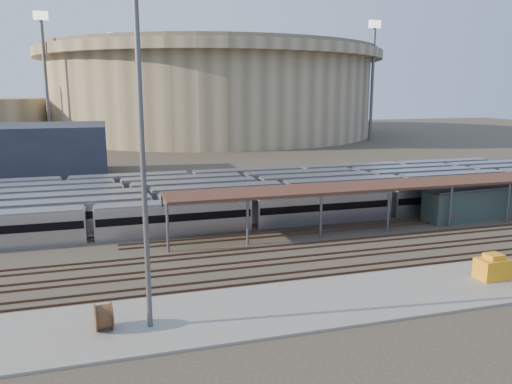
{
  "coord_description": "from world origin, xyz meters",
  "views": [
    {
      "loc": [
        -13.21,
        -48.86,
        16.46
      ],
      "look_at": [
        4.65,
        12.0,
        3.52
      ],
      "focal_mm": 35.0,
      "sensor_mm": 36.0,
      "label": 1
    }
  ],
  "objects": [
    {
      "name": "floodlight_3",
      "position": [
        -10.0,
        160.0,
        20.65
      ],
      "size": [
        4.0,
        1.0,
        38.4
      ],
      "color": "#505155",
      "rests_on": "ground"
    },
    {
      "name": "empty_tracks",
      "position": [
        0.0,
        -5.0,
        0.09
      ],
      "size": [
        170.0,
        9.62,
        0.18
      ],
      "color": "#4C3323",
      "rests_on": "ground"
    },
    {
      "name": "subway_trains",
      "position": [
        2.84,
        18.5,
        1.8
      ],
      "size": [
        130.16,
        23.9,
        3.6
      ],
      "color": "#B2B1B6",
      "rests_on": "ground"
    },
    {
      "name": "floodlight_0",
      "position": [
        -30.0,
        110.0,
        20.65
      ],
      "size": [
        4.0,
        1.0,
        38.4
      ],
      "color": "#505155",
      "rests_on": "ground"
    },
    {
      "name": "floodlight_2",
      "position": [
        70.0,
        100.0,
        20.65
      ],
      "size": [
        4.0,
        1.0,
        38.4
      ],
      "color": "#505155",
      "rests_on": "ground"
    },
    {
      "name": "teal_boxcar",
      "position": [
        33.29,
        4.0,
        1.97
      ],
      "size": [
        17.08,
        4.4,
        3.94
      ],
      "primitive_type": "cube",
      "rotation": [
        0.0,
        0.0,
        0.07
      ],
      "color": "#1B4441",
      "rests_on": "ground"
    },
    {
      "name": "ground",
      "position": [
        0.0,
        0.0,
        0.0
      ],
      "size": [
        420.0,
        420.0,
        0.0
      ],
      "primitive_type": "plane",
      "color": "#383026",
      "rests_on": "ground"
    },
    {
      "name": "stadium",
      "position": [
        25.0,
        140.0,
        16.47
      ],
      "size": [
        124.0,
        124.0,
        32.5
      ],
      "color": "tan",
      "rests_on": "ground"
    },
    {
      "name": "inspection_shed",
      "position": [
        22.0,
        4.0,
        4.98
      ],
      "size": [
        60.3,
        6.0,
        5.3
      ],
      "color": "#505155",
      "rests_on": "ground"
    },
    {
      "name": "apron",
      "position": [
        -5.0,
        -15.0,
        0.1
      ],
      "size": [
        50.0,
        9.0,
        0.2
      ],
      "primitive_type": "cube",
      "color": "gray",
      "rests_on": "ground"
    },
    {
      "name": "cable_reel_east",
      "position": [
        -14.31,
        -15.23,
        1.18
      ],
      "size": [
        1.3,
        2.07,
        1.96
      ],
      "primitive_type": "cylinder",
      "rotation": [
        0.0,
        1.57,
        0.11
      ],
      "color": "brown",
      "rests_on": "apron"
    },
    {
      "name": "yellow_equipment",
      "position": [
        18.5,
        -14.83,
        1.1
      ],
      "size": [
        2.94,
        1.9,
        1.8
      ],
      "primitive_type": "cube",
      "rotation": [
        0.0,
        0.0,
        0.04
      ],
      "color": "orange",
      "rests_on": "apron"
    },
    {
      "name": "yard_light_pole",
      "position": [
        -11.21,
        -15.62,
        11.52
      ],
      "size": [
        0.82,
        0.36,
        22.47
      ],
      "color": "#505155",
      "rests_on": "apron"
    }
  ]
}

